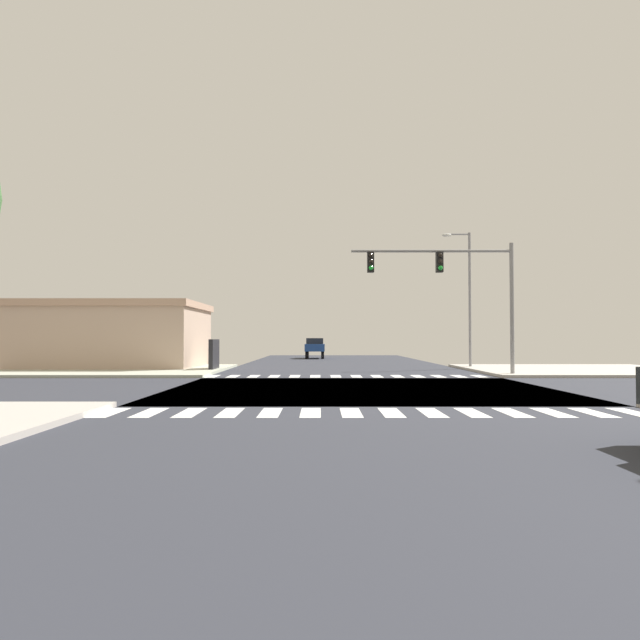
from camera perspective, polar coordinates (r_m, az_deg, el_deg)
The scene contains 9 objects.
ground at distance 22.62m, azimuth 4.12°, elevation -6.47°, with size 90.00×90.00×0.05m.
sidewalk_corner_ne at distance 37.46m, azimuth 23.12°, elevation -4.31°, with size 12.00×12.00×0.14m.
sidewalk_corner_nw at distance 36.39m, azimuth -18.20°, elevation -4.44°, with size 12.00×12.00×0.14m.
crosswalk_near at distance 15.35m, azimuth 5.04°, elevation -8.60°, with size 13.50×2.00×0.01m.
crosswalk_far at distance 29.87m, azimuth 2.69°, elevation -5.27°, with size 13.50×2.00×0.01m.
traffic_signal_mast at distance 30.61m, azimuth 12.17°, elevation 3.99°, with size 7.96×0.55×6.54m.
street_lamp at distance 38.65m, azimuth 13.71°, elevation 2.97°, with size 1.78×0.32×8.38m.
bank_building at distance 40.61m, azimuth -21.69°, elevation -1.35°, with size 17.16×8.64×4.05m.
sedan_leading_3 at distance 56.66m, azimuth -0.24°, elevation -2.48°, with size 1.80×4.30×1.88m.
Camera 1 is at (-1.52, -22.49, 1.84)m, focal length 34.28 mm.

